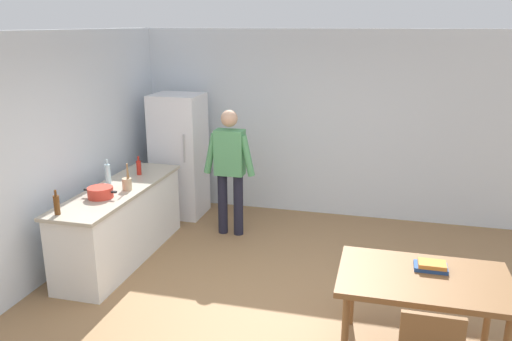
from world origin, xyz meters
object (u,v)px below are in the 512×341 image
Objects in this scene: dining_table at (423,285)px; bottle_beer_brown at (57,205)px; cooking_pot at (100,192)px; bottle_water_clear at (108,174)px; refrigerator at (179,156)px; utensil_jar at (127,183)px; bottle_sauce_red at (139,167)px; person at (230,164)px; book_stack at (431,266)px.

dining_table is 3.58m from bottle_beer_brown.
bottle_water_clear is (-0.18, 0.48, 0.07)m from cooking_pot.
refrigerator reaches higher than bottle_water_clear.
refrigerator is at bearing 91.51° from utensil_jar.
bottle_beer_brown is at bearing -108.63° from utensil_jar.
bottle_sauce_red is at bearing 154.08° from dining_table.
bottle_water_clear is at bearing -101.09° from refrigerator.
utensil_jar is 0.95m from bottle_beer_brown.
dining_table is at bearing -18.59° from bottle_water_clear.
person is 1.77m from cooking_pot.
dining_table is at bearing -12.06° from cooking_pot.
bottle_sauce_red is at bearing 68.80° from bottle_water_clear.
cooking_pot reaches higher than book_stack.
dining_table is 4.67× the size of bottle_water_clear.
bottle_water_clear reaches higher than bottle_beer_brown.
utensil_jar reaches higher than bottle_beer_brown.
utensil_jar is (-0.91, -1.10, 0.00)m from person.
bottle_sauce_red is at bearing 84.64° from bottle_beer_brown.
person is 2.33m from bottle_beer_brown.
bottle_sauce_red is 0.92× the size of bottle_beer_brown.
book_stack is (0.06, 0.15, 0.11)m from dining_table.
refrigerator is 2.56m from bottle_beer_brown.
dining_table is at bearing -42.41° from person.
dining_table is 3.81m from bottle_water_clear.
bottle_water_clear reaches higher than cooking_pot.
bottle_water_clear is 1.05m from bottle_beer_brown.
dining_table is 3.81m from bottle_sauce_red.
cooking_pot is at bearing 167.94° from dining_table.
utensil_jar reaches higher than bottle_sauce_red.
refrigerator is 6.00× the size of bottle_water_clear.
cooking_pot is (-0.11, -1.97, 0.06)m from refrigerator.
bottle_beer_brown is at bearing 177.52° from dining_table.
bottle_water_clear reaches higher than dining_table.
refrigerator is 1.97m from cooking_pot.
refrigerator is 4.27m from dining_table.
refrigerator is 1.65m from utensil_jar.
book_stack is at bearing -39.66° from person.
bottle_water_clear is 1.15× the size of bottle_beer_brown.
cooking_pot is at bearing 75.80° from bottle_beer_brown.
person is 4.25× the size of cooking_pot.
bottle_beer_brown is at bearing -95.36° from bottle_sauce_red.
person reaches higher than cooking_pot.
bottle_water_clear is 3.81m from book_stack.
person is 1.17m from bottle_sauce_red.
dining_table is 3.50× the size of cooking_pot.
dining_table is at bearing -2.48° from bottle_beer_brown.
dining_table is 5.38× the size of bottle_beer_brown.
book_stack is at bearing -9.52° from cooking_pot.
utensil_jar reaches higher than book_stack.
refrigerator is 1.29× the size of dining_table.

